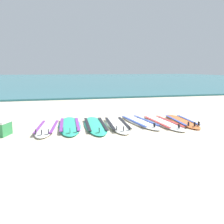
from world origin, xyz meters
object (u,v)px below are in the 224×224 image
object	(u,v)px
surfboard_2	(95,125)
surfboard_6	(181,121)
cooler_box	(2,128)
surfboard_3	(117,124)
surfboard_0	(47,128)
surfboard_1	(70,125)
surfboard_5	(163,122)
surfboard_4	(140,122)

from	to	relation	value
surfboard_2	surfboard_6	world-z (taller)	same
cooler_box	surfboard_2	bearing A→B (deg)	10.66
surfboard_2	cooler_box	world-z (taller)	cooler_box
surfboard_6	surfboard_2	bearing A→B (deg)	178.12
surfboard_3	surfboard_0	bearing A→B (deg)	179.18
surfboard_2	surfboard_1	bearing A→B (deg)	169.44
cooler_box	surfboard_5	bearing A→B (deg)	4.17
surfboard_1	surfboard_0	bearing A→B (deg)	-166.78
surfboard_1	surfboard_3	size ratio (longest dim) A/B	1.04
surfboard_5	surfboard_4	bearing A→B (deg)	158.84
surfboard_5	surfboard_3	bearing A→B (deg)	176.38
surfboard_2	surfboard_4	size ratio (longest dim) A/B	1.06
surfboard_1	surfboard_5	size ratio (longest dim) A/B	1.05
surfboard_0	cooler_box	size ratio (longest dim) A/B	4.13
surfboard_3	surfboard_6	size ratio (longest dim) A/B	1.08
surfboard_2	surfboard_3	size ratio (longest dim) A/B	1.03
cooler_box	surfboard_6	bearing A→B (deg)	4.09
surfboard_1	surfboard_6	distance (m)	3.42
surfboard_4	cooler_box	world-z (taller)	cooler_box
surfboard_4	surfboard_5	world-z (taller)	same
surfboard_0	surfboard_2	world-z (taller)	same
surfboard_1	cooler_box	world-z (taller)	cooler_box
surfboard_1	surfboard_2	size ratio (longest dim) A/B	1.01
surfboard_0	surfboard_4	xyz separation A→B (m)	(2.74, 0.13, -0.00)
surfboard_2	surfboard_3	bearing A→B (deg)	-3.65
surfboard_4	surfboard_5	bearing A→B (deg)	-21.16
surfboard_6	cooler_box	size ratio (longest dim) A/B	4.15
surfboard_1	surfboard_3	bearing A→B (deg)	-7.32
surfboard_1	surfboard_2	xyz separation A→B (m)	(0.72, -0.13, -0.00)
surfboard_1	cooler_box	xyz separation A→B (m)	(-1.69, -0.59, 0.16)
surfboard_1	surfboard_4	xyz separation A→B (m)	(2.11, -0.01, -0.00)
cooler_box	surfboard_3	bearing A→B (deg)	7.70
surfboard_2	surfboard_6	size ratio (longest dim) A/B	1.12
surfboard_6	surfboard_5	bearing A→B (deg)	-176.43
surfboard_0	surfboard_1	bearing A→B (deg)	13.22
surfboard_1	surfboard_2	bearing A→B (deg)	-10.56
surfboard_1	surfboard_4	size ratio (longest dim) A/B	1.06
surfboard_5	surfboard_6	distance (m)	0.66
surfboard_0	surfboard_2	bearing A→B (deg)	0.54
surfboard_6	cooler_box	xyz separation A→B (m)	(-5.10, -0.37, 0.16)
surfboard_2	surfboard_6	xyz separation A→B (m)	(2.69, -0.09, 0.00)
surfboard_4	surfboard_6	xyz separation A→B (m)	(1.30, -0.21, 0.00)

